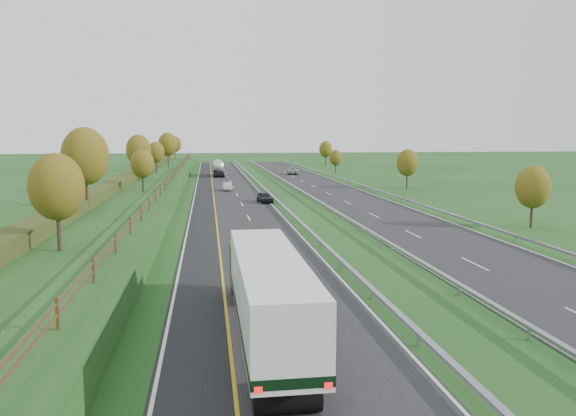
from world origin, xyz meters
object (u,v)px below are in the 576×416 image
car_dark_near (265,197)px  car_oncoming (293,171)px  car_silver_mid (227,186)px  box_lorry (267,291)px  road_tanker (218,167)px  car_small_far (221,166)px

car_dark_near → car_oncoming: bearing=69.7°
car_silver_mid → car_dark_near: bearing=-72.1°
box_lorry → road_tanker: box_lorry is taller
car_oncoming → car_dark_near: bearing=84.1°
car_oncoming → car_silver_mid: bearing=72.4°
box_lorry → car_oncoming: bearing=80.7°
car_dark_near → road_tanker: bearing=88.1°
box_lorry → car_silver_mid: (0.73, 67.40, -1.64)m
road_tanker → car_small_far: size_ratio=2.30×
road_tanker → car_oncoming: road_tanker is taller
car_dark_near → car_small_far: car_small_far is taller
box_lorry → road_tanker: bearing=90.0°
car_dark_near → car_silver_mid: 17.48m
road_tanker → car_silver_mid: road_tanker is taller
road_tanker → car_dark_near: size_ratio=2.74×
car_silver_mid → box_lorry: bearing=-87.1°
road_tanker → car_small_far: 26.28m
box_lorry → car_oncoming: size_ratio=2.94×
box_lorry → car_dark_near: (5.06, 50.46, -1.59)m
box_lorry → car_small_far: box_lorry is taller
road_tanker → car_oncoming: bearing=8.9°
box_lorry → road_tanker: size_ratio=1.45×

